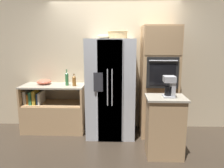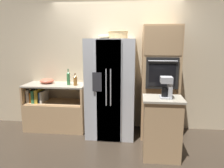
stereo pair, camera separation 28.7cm
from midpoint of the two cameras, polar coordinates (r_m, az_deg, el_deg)
The scene contains 12 objects.
ground_plane at distance 4.32m, azimuth 2.39°, elevation -12.76°, with size 20.00×20.00×0.00m, color #382D23.
wall_back at distance 4.40m, azimuth 2.96°, elevation 6.57°, with size 12.00×0.06×2.80m.
counter_left at distance 4.54m, azimuth -12.66°, elevation -7.19°, with size 1.20×0.57×0.92m.
refrigerator at distance 4.06m, azimuth 1.83°, elevation -1.01°, with size 0.87×0.81×1.79m.
wall_oven at distance 4.12m, azimuth 14.27°, elevation 0.51°, with size 0.65×0.73×2.02m.
island_counter at distance 3.44m, azimuth 15.25°, elevation -11.05°, with size 0.59×0.46×0.94m.
wicker_basket at distance 3.98m, azimuth 3.73°, elevation 12.82°, with size 0.36×0.36×0.14m.
fruit_bowl at distance 3.99m, azimuth 0.06°, elevation 12.29°, with size 0.23×0.23×0.08m.
bottle_tall at distance 4.18m, azimuth -7.64°, elevation 1.02°, with size 0.07×0.07×0.23m.
bottle_short at distance 4.25m, azimuth -9.44°, elevation 1.53°, with size 0.06×0.06×0.31m.
mixing_bowl at distance 4.51m, azimuth -14.92°, elevation 0.77°, with size 0.28×0.28×0.10m.
coffee_maker at distance 3.26m, azimuth 16.73°, elevation -0.66°, with size 0.17×0.19×0.31m.
Camera 2 is at (0.42, -3.93, 1.75)m, focal length 35.00 mm.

